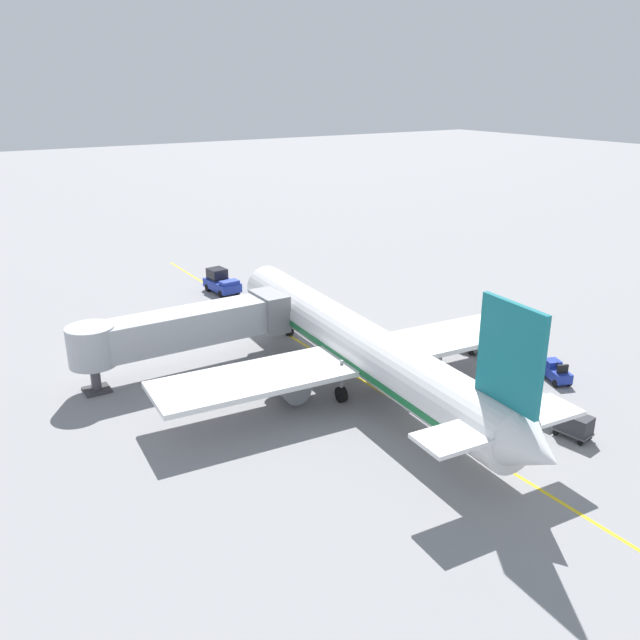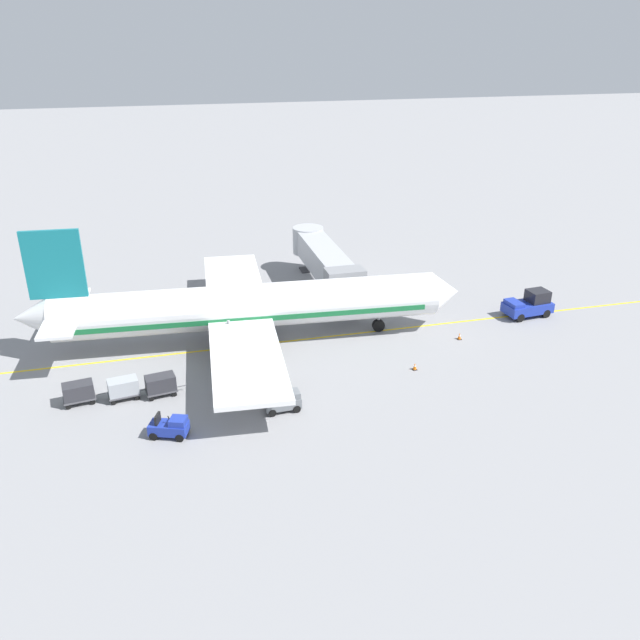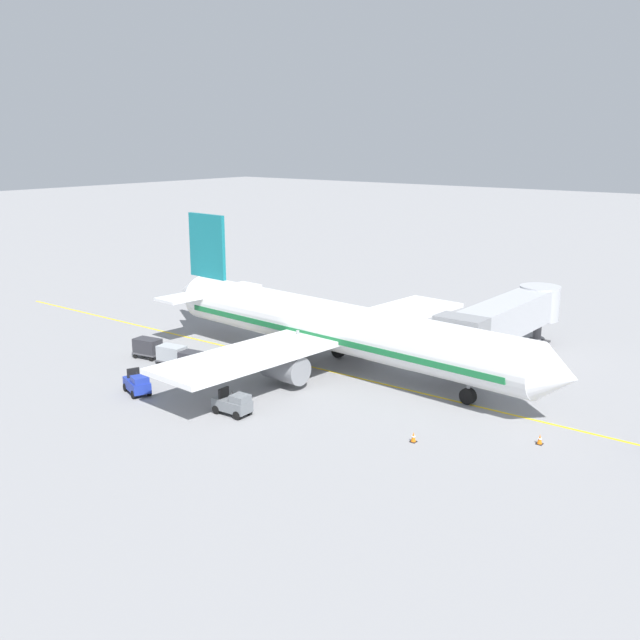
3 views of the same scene
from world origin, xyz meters
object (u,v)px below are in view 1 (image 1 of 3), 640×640
object	(u,v)px
jet_bridge	(183,328)
ground_crew_wing_walker	(412,376)
parked_airliner	(358,345)
safety_cone_nose_right	(357,316)
baggage_cart_third_in_train	(574,424)
baggage_cart_second_in_train	(536,404)
baggage_tug_lead	(468,342)
baggage_tug_trailing	(556,372)
safety_cone_nose_left	(287,306)
pushback_tractor	(221,282)
baggage_cart_front	(508,389)

from	to	relation	value
jet_bridge	ground_crew_wing_walker	distance (m)	17.34
parked_airliner	safety_cone_nose_right	distance (m)	14.78
baggage_cart_third_in_train	safety_cone_nose_right	bearing A→B (deg)	86.92
baggage_cart_second_in_train	baggage_tug_lead	bearing A→B (deg)	67.81
baggage_tug_lead	baggage_tug_trailing	distance (m)	7.96
parked_airliner	baggage_tug_lead	size ratio (longest dim) A/B	14.65
baggage_tug_trailing	baggage_cart_second_in_train	distance (m)	6.45
baggage_tug_trailing	safety_cone_nose_right	size ratio (longest dim) A/B	4.68
safety_cone_nose_left	pushback_tractor	bearing A→B (deg)	110.07
baggage_tug_lead	safety_cone_nose_left	size ratio (longest dim) A/B	4.32
jet_bridge	baggage_cart_front	distance (m)	23.93
pushback_tractor	safety_cone_nose_left	xyz separation A→B (m)	(3.10, -8.49, -0.81)
baggage_tug_lead	parked_airliner	bearing A→B (deg)	-176.75
baggage_tug_trailing	jet_bridge	bearing A→B (deg)	143.80
baggage_cart_front	pushback_tractor	bearing A→B (deg)	100.47
baggage_cart_front	ground_crew_wing_walker	distance (m)	6.67
safety_cone_nose_right	baggage_cart_third_in_train	bearing A→B (deg)	-93.08
ground_crew_wing_walker	parked_airliner	bearing A→B (deg)	140.08
baggage_cart_front	safety_cone_nose_right	world-z (taller)	baggage_cart_front
parked_airliner	pushback_tractor	xyz separation A→B (m)	(1.10, 26.17, -2.09)
ground_crew_wing_walker	safety_cone_nose_left	bearing A→B (deg)	86.62
baggage_tug_trailing	safety_cone_nose_left	bearing A→B (deg)	109.23
baggage_cart_second_in_train	baggage_tug_trailing	bearing A→B (deg)	28.00
baggage_cart_front	safety_cone_nose_left	distance (m)	25.47
pushback_tractor	jet_bridge	bearing A→B (deg)	-122.05
parked_airliner	pushback_tractor	size ratio (longest dim) A/B	8.14
pushback_tractor	baggage_tug_lead	xyz separation A→B (m)	(10.53, -25.51, -0.39)
pushback_tractor	safety_cone_nose_right	distance (m)	16.08
parked_airliner	baggage_cart_third_in_train	world-z (taller)	parked_airliner
parked_airliner	jet_bridge	bearing A→B (deg)	136.00
ground_crew_wing_walker	safety_cone_nose_right	size ratio (longest dim) A/B	2.86
ground_crew_wing_walker	baggage_tug_trailing	bearing A→B (deg)	-25.36
baggage_tug_trailing	safety_cone_nose_left	distance (m)	26.34
pushback_tractor	baggage_tug_trailing	size ratio (longest dim) A/B	1.66
pushback_tractor	baggage_cart_front	bearing A→B (deg)	-79.53
pushback_tractor	baggage_tug_lead	distance (m)	27.59
baggage_cart_front	baggage_cart_second_in_train	xyz separation A→B (m)	(-0.15, -2.63, 0.00)
baggage_tug_trailing	baggage_tug_lead	bearing A→B (deg)	99.04
baggage_tug_trailing	baggage_cart_front	distance (m)	5.56
parked_airliner	baggage_cart_third_in_train	xyz separation A→B (m)	(7.01, -13.29, -2.24)
ground_crew_wing_walker	pushback_tractor	bearing A→B (deg)	93.81
pushback_tractor	baggage_tug_trailing	distance (m)	35.38
baggage_tug_trailing	baggage_cart_second_in_train	bearing A→B (deg)	-152.00
jet_bridge	baggage_cart_third_in_train	bearing A→B (deg)	-53.68
baggage_tug_trailing	pushback_tractor	bearing A→B (deg)	109.44
baggage_cart_front	ground_crew_wing_walker	xyz separation A→B (m)	(-4.33, 5.07, 0.00)
parked_airliner	baggage_tug_trailing	xyz separation A→B (m)	(12.88, -7.20, -2.47)
baggage_cart_third_in_train	safety_cone_nose_left	distance (m)	31.10
parked_airliner	baggage_cart_second_in_train	world-z (taller)	parked_airliner
jet_bridge	baggage_cart_second_in_train	bearing A→B (deg)	-49.28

